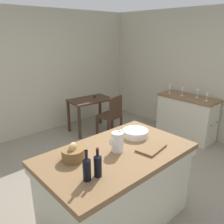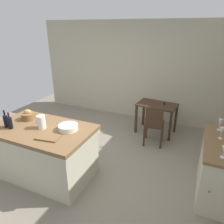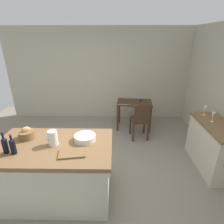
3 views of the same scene
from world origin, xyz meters
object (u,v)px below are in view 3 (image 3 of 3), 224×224
object	(u,v)px
wine_glass_right	(205,109)
wash_bowl	(85,138)
pitcher	(53,138)
wooden_chair	(140,120)
island_table	(56,169)
wine_bottle_amber	(5,145)
writing_desk	(134,106)
bread_basket	(27,134)
side_cabinet	(213,146)
cutting_board	(72,153)
wine_bottle_dark	(13,146)
wine_glass_middle	(213,115)

from	to	relation	value
wine_glass_right	wash_bowl	bearing A→B (deg)	-155.30
pitcher	wooden_chair	bearing A→B (deg)	49.54
island_table	wine_bottle_amber	world-z (taller)	wine_bottle_amber
wine_glass_right	writing_desk	bearing A→B (deg)	136.48
writing_desk	bread_basket	world-z (taller)	bread_basket
side_cabinet	wine_glass_right	world-z (taller)	wine_glass_right
wooden_chair	cutting_board	xyz separation A→B (m)	(-1.16, -1.93, 0.41)
island_table	writing_desk	bearing A→B (deg)	58.95
island_table	cutting_board	xyz separation A→B (m)	(0.32, -0.21, 0.43)
wine_bottle_dark	wash_bowl	bearing A→B (deg)	21.20
island_table	wine_bottle_amber	distance (m)	0.78
wine_bottle_amber	wine_glass_middle	bearing A→B (deg)	18.03
writing_desk	wine_glass_right	distance (m)	1.76
side_cabinet	pitcher	distance (m)	2.83
side_cabinet	wine_glass_middle	distance (m)	0.58
writing_desk	bread_basket	bearing A→B (deg)	-130.56
writing_desk	bread_basket	xyz separation A→B (m)	(-1.83, -2.14, 0.35)
wine_bottle_amber	wine_glass_middle	xyz separation A→B (m)	(3.18, 1.04, -0.01)
wine_bottle_dark	wine_glass_right	distance (m)	3.35
bread_basket	wine_bottle_dark	distance (m)	0.39
side_cabinet	wooden_chair	size ratio (longest dim) A/B	1.31
wine_glass_right	cutting_board	bearing A→B (deg)	-149.74
cutting_board	wine_glass_middle	world-z (taller)	wine_glass_middle
side_cabinet	bread_basket	bearing A→B (deg)	-170.25
wine_glass_middle	wash_bowl	bearing A→B (deg)	-162.06
island_table	side_cabinet	distance (m)	2.79
wine_glass_middle	wine_glass_right	size ratio (longest dim) A/B	0.95
wine_bottle_dark	wine_bottle_amber	world-z (taller)	wine_bottle_amber
wine_bottle_amber	wine_glass_middle	size ratio (longest dim) A/B	1.60
writing_desk	wine_bottle_amber	size ratio (longest dim) A/B	3.30
wine_glass_right	wine_bottle_dark	bearing A→B (deg)	-156.28
wash_bowl	cutting_board	xyz separation A→B (m)	(-0.12, -0.34, -0.03)
wooden_chair	wine_bottle_dark	size ratio (longest dim) A/B	3.26
bread_basket	wine_bottle_dark	xyz separation A→B (m)	(0.01, -0.39, 0.05)
writing_desk	wine_bottle_dark	bearing A→B (deg)	-125.84
wash_bowl	wine_bottle_dark	bearing A→B (deg)	-158.80
cutting_board	wine_bottle_amber	world-z (taller)	wine_bottle_amber
pitcher	bread_basket	world-z (taller)	pitcher
island_table	bread_basket	distance (m)	0.68
writing_desk	cutting_board	distance (m)	2.76
pitcher	wine_bottle_dark	world-z (taller)	wine_bottle_dark
wine_bottle_amber	wash_bowl	bearing A→B (deg)	18.24
writing_desk	cutting_board	world-z (taller)	cutting_board
wash_bowl	writing_desk	bearing A→B (deg)	66.45
island_table	pitcher	xyz separation A→B (m)	(0.02, 0.01, 0.53)
writing_desk	wine_bottle_amber	bearing A→B (deg)	-127.59
wooden_chair	wash_bowl	xyz separation A→B (m)	(-1.04, -1.59, 0.44)
writing_desk	wooden_chair	xyz separation A→B (m)	(0.08, -0.59, -0.12)
wine_glass_middle	wine_glass_right	bearing A→B (deg)	92.26
wine_bottle_dark	wine_glass_right	world-z (taller)	wine_bottle_dark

